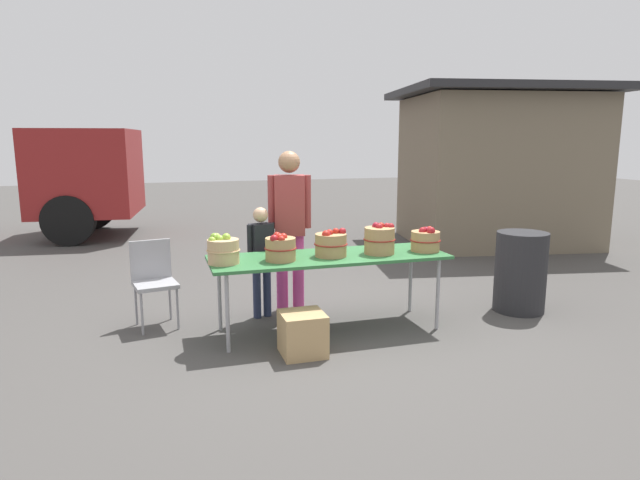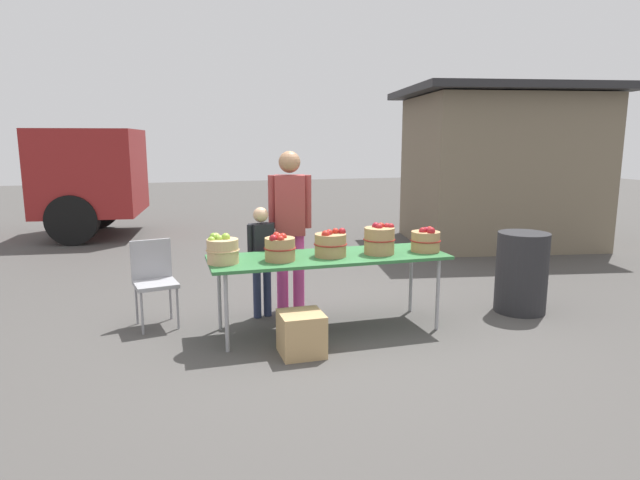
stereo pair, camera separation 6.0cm
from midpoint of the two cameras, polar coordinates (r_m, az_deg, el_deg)
The scene contains 13 objects.
ground_plane at distance 5.47m, azimuth 1.21°, elevation -9.35°, with size 40.00×40.00×0.00m, color #474442.
market_table at distance 5.27m, azimuth 1.24°, elevation -2.07°, with size 2.30×0.76×0.75m.
apple_basket_green_0 at distance 4.99m, azimuth -9.88°, elevation -0.99°, with size 0.30×0.30×0.28m.
apple_basket_red_0 at distance 5.03m, azimuth -3.91°, elevation -0.80°, with size 0.30×0.30×0.26m.
apple_basket_red_1 at distance 5.20m, azimuth 1.44°, elevation -0.43°, with size 0.32×0.32×0.27m.
apple_basket_red_2 at distance 5.35m, azimuth 6.58°, elevation 0.03°, with size 0.32×0.32×0.31m.
apple_basket_red_3 at distance 5.55m, azimuth 11.33°, elevation -0.01°, with size 0.31×0.31×0.26m.
vendor_adult at distance 5.83m, azimuth -2.87°, elevation 2.28°, with size 0.45×0.29×1.74m.
child_customer at distance 5.69m, azimuth -5.86°, elevation -1.38°, with size 0.30×0.21×1.17m.
food_kiosk at distance 10.35m, azimuth 18.52°, elevation 7.34°, with size 3.96×3.48×2.74m.
folding_chair at distance 5.70m, azimuth -16.75°, elevation -3.62°, with size 0.47×0.47×0.86m.
trash_barrel at distance 6.30m, azimuth 20.66°, elevation -3.20°, with size 0.55×0.55×0.87m, color #262628.
produce_crate at distance 4.81m, azimuth -1.60°, elevation -9.79°, with size 0.38×0.38×0.38m, color tan.
Camera 2 is at (-1.52, -4.91, 1.85)m, focal length 30.49 mm.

